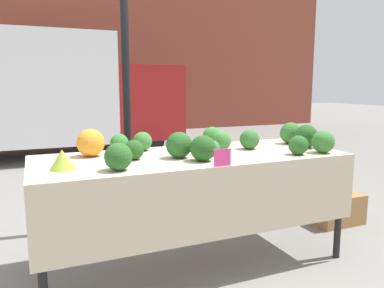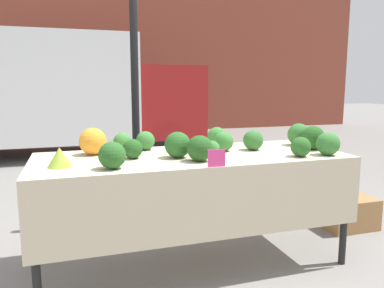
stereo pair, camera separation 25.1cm
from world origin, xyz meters
TOP-DOWN VIEW (x-y plane):
  - ground_plane at (0.00, 0.00)m, footprint 40.00×40.00m
  - building_facade at (0.00, 8.35)m, footprint 16.00×0.60m
  - tent_pole at (-0.26, 0.89)m, footprint 0.07×0.07m
  - parked_truck at (-1.05, 4.99)m, footprint 5.00×1.96m
  - market_table at (0.00, -0.07)m, footprint 2.22×0.88m
  - orange_cauliflower at (-0.68, 0.23)m, footprint 0.20×0.20m
  - romanesco_head at (-0.90, -0.14)m, footprint 0.15×0.15m
  - broccoli_head_0 at (0.93, -0.31)m, footprint 0.17×0.17m
  - broccoli_head_1 at (-0.60, -0.29)m, footprint 0.17×0.17m
  - broccoli_head_2 at (0.99, 0.14)m, footprint 0.19×0.19m
  - broccoli_head_3 at (-0.46, 0.32)m, footprint 0.14×0.14m
  - broccoli_head_4 at (0.12, -0.08)m, footprint 0.11×0.11m
  - broccoli_head_5 at (0.52, 0.05)m, footprint 0.16×0.16m
  - broccoli_head_6 at (-0.28, 0.31)m, footprint 0.15×0.15m
  - broccoli_head_7 at (-0.02, -0.23)m, footprint 0.17×0.17m
  - broccoli_head_8 at (-0.43, -0.01)m, footprint 0.14×0.14m
  - broccoli_head_9 at (0.71, -0.30)m, footprint 0.14×0.14m
  - broccoli_head_10 at (-0.13, -0.07)m, footprint 0.18×0.18m
  - broccoli_head_11 at (0.32, 0.33)m, footprint 0.16×0.16m
  - broccoli_head_12 at (0.97, -0.07)m, footprint 0.19×0.19m
  - broccoli_head_13 at (0.28, 0.08)m, footprint 0.15×0.15m
  - price_sign at (0.02, -0.43)m, footprint 0.12×0.01m
  - produce_crate at (1.59, 0.17)m, footprint 0.48×0.28m

SIDE VIEW (x-z plane):
  - ground_plane at x=0.00m, z-range 0.00..0.00m
  - produce_crate at x=1.59m, z-range 0.00..0.29m
  - market_table at x=0.00m, z-range 0.32..1.13m
  - price_sign at x=0.02m, z-range 0.82..0.93m
  - broccoli_head_4 at x=0.12m, z-range 0.82..0.93m
  - romanesco_head at x=-0.90m, z-range 0.82..0.94m
  - broccoli_head_8 at x=-0.43m, z-range 0.82..0.95m
  - broccoli_head_3 at x=-0.46m, z-range 0.82..0.96m
  - broccoli_head_9 at x=0.71m, z-range 0.82..0.96m
  - broccoli_head_6 at x=-0.28m, z-range 0.82..0.96m
  - broccoli_head_13 at x=0.28m, z-range 0.82..0.97m
  - broccoli_head_5 at x=0.52m, z-range 0.82..0.97m
  - broccoli_head_11 at x=0.32m, z-range 0.82..0.97m
  - broccoli_head_1 at x=-0.60m, z-range 0.82..0.98m
  - broccoli_head_0 at x=0.93m, z-range 0.82..0.99m
  - broccoli_head_7 at x=-0.02m, z-range 0.82..0.99m
  - broccoli_head_10 at x=-0.13m, z-range 0.82..1.00m
  - broccoli_head_2 at x=0.99m, z-range 0.82..1.00m
  - broccoli_head_12 at x=0.97m, z-range 0.82..1.00m
  - orange_cauliflower at x=-0.68m, z-range 0.82..1.01m
  - tent_pole at x=-0.26m, z-range 0.00..2.33m
  - parked_truck at x=-1.05m, z-range 0.08..2.30m
  - building_facade at x=0.00m, z-range 0.00..6.60m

